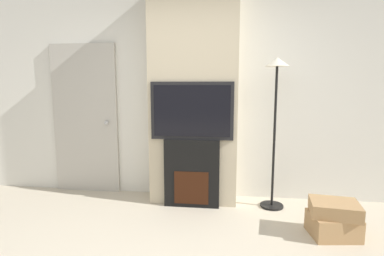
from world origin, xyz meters
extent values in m
cube|color=silver|center=(0.00, 2.03, 1.35)|extent=(6.00, 0.06, 2.70)
cube|color=beige|center=(0.00, 1.80, 1.35)|extent=(1.08, 0.39, 2.70)
cube|color=black|center=(0.00, 1.61, 0.42)|extent=(0.67, 0.14, 0.84)
cube|color=#33160A|center=(0.00, 1.53, 0.25)|extent=(0.42, 0.01, 0.40)
cube|color=black|center=(0.00, 1.61, 1.18)|extent=(0.99, 0.06, 0.69)
cube|color=black|center=(0.00, 1.57, 1.18)|extent=(0.91, 0.01, 0.61)
cylinder|color=black|center=(0.98, 1.69, 0.01)|extent=(0.28, 0.28, 0.03)
cylinder|color=black|center=(0.98, 1.69, 0.86)|extent=(0.03, 0.03, 1.67)
cone|color=silver|center=(0.98, 1.69, 1.75)|extent=(0.28, 0.28, 0.10)
cube|color=tan|center=(1.48, 1.03, 0.11)|extent=(0.48, 0.41, 0.22)
cube|color=tan|center=(1.48, 1.03, 0.29)|extent=(0.49, 0.41, 0.13)
cube|color=#BCB7AD|center=(-1.53, 1.98, 1.02)|extent=(0.91, 0.04, 2.03)
sphere|color=silver|center=(-1.21, 1.94, 0.98)|extent=(0.06, 0.06, 0.06)
camera|label=1|loc=(0.44, -1.91, 1.48)|focal=28.00mm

